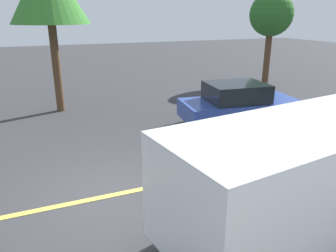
{
  "coord_description": "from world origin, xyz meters",
  "views": [
    {
      "loc": [
        -1.27,
        -6.42,
        3.87
      ],
      "look_at": [
        1.81,
        0.99,
        1.11
      ],
      "focal_mm": 34.82,
      "sensor_mm": 36.0,
      "label": 1
    }
  ],
  "objects": [
    {
      "name": "lane_marking_centre",
      "position": [
        3.0,
        0.0,
        0.01
      ],
      "size": [
        28.0,
        0.16,
        0.01
      ],
      "primitive_type": "cube",
      "color": "#E0D14C"
    },
    {
      "name": "white_van",
      "position": [
        2.86,
        -2.64,
        1.27
      ],
      "size": [
        5.43,
        2.83,
        2.2
      ],
      "color": "white",
      "rests_on": "ground_plane"
    },
    {
      "name": "ground_plane",
      "position": [
        0.0,
        0.0,
        0.0
      ],
      "size": [
        80.0,
        80.0,
        0.0
      ],
      "primitive_type": "plane",
      "color": "#38383A"
    },
    {
      "name": "tree_left_verge",
      "position": [
        11.4,
        9.05,
        3.81
      ],
      "size": [
        2.41,
        2.41,
        5.08
      ],
      "color": "#513823",
      "rests_on": "ground_plane"
    },
    {
      "name": "car_blue_mid_road",
      "position": [
        5.43,
        3.05,
        0.8
      ],
      "size": [
        4.42,
        2.51,
        1.58
      ],
      "color": "#2D479E",
      "rests_on": "ground_plane"
    }
  ]
}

